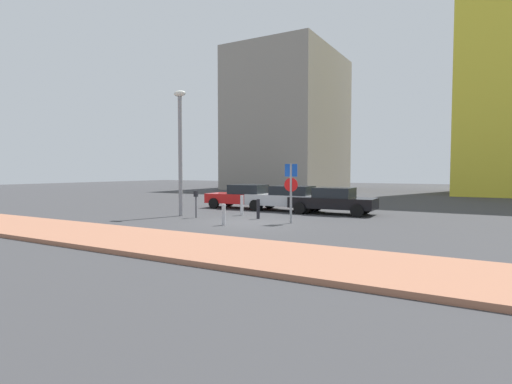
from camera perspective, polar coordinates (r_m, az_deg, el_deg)
The scene contains 12 objects.
ground_plane at distance 17.88m, azimuth -1.08°, elevation -4.34°, with size 120.00×120.00×0.00m, color #38383A.
sidewalk_brick at distance 13.18m, azimuth -14.65°, elevation -6.79°, with size 40.00×3.48×0.14m, color #9E664C.
parked_car_red at distance 24.51m, azimuth -1.71°, elevation -0.58°, with size 4.44×2.29×1.45m.
parked_car_silver at distance 22.94m, azimuth 4.49°, elevation -0.83°, with size 4.51×2.00×1.43m.
parked_car_black at distance 21.65m, azimuth 10.86°, elevation -1.18°, with size 4.51×2.13×1.40m.
parking_sign_post at distance 17.55m, azimuth 4.98°, elevation 0.88°, with size 0.60×0.13×2.62m.
parking_meter at distance 19.80m, azimuth -8.51°, elevation -1.17°, with size 0.18×0.14×1.31m.
street_lamp at distance 20.74m, azimuth -10.70°, elevation 7.02°, with size 0.70×0.36×6.30m.
traffic_bollard_near at distance 19.16m, azimuth 0.31°, elevation -2.43°, with size 0.15×0.15×0.94m, color black.
traffic_bollard_mid at distance 20.71m, azimuth -2.01°, elevation -1.90°, with size 0.17×0.17×1.03m, color #B7B7BC.
traffic_bollard_far at distance 17.01m, azimuth -4.60°, elevation -3.21°, with size 0.17×0.17×0.90m, color #B7B7BC.
building_under_construction at distance 53.24m, azimuth 4.75°, elevation 9.88°, with size 11.66×15.59×17.29m, color gray.
Camera 1 is at (9.13, -15.20, 2.30)m, focal length 28.23 mm.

